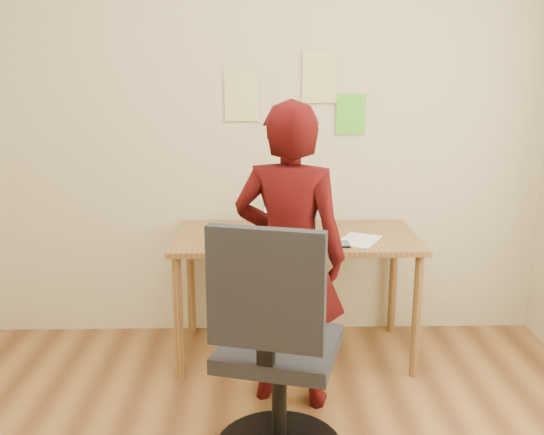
{
  "coord_description": "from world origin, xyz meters",
  "views": [
    {
      "loc": [
        -0.02,
        -1.99,
        1.67
      ],
      "look_at": [
        0.04,
        0.95,
        0.95
      ],
      "focal_mm": 40.0,
      "sensor_mm": 36.0,
      "label": 1
    }
  ],
  "objects_px": {
    "laptop": "(284,227)",
    "person": "(290,257)",
    "desk": "(295,249)",
    "office_chair": "(275,363)",
    "phone": "(343,244)"
  },
  "relations": [
    {
      "from": "laptop",
      "to": "person",
      "type": "distance_m",
      "value": 0.5
    },
    {
      "from": "laptop",
      "to": "person",
      "type": "bearing_deg",
      "value": -67.83
    },
    {
      "from": "laptop",
      "to": "desk",
      "type": "bearing_deg",
      "value": 31.08
    },
    {
      "from": "office_chair",
      "to": "laptop",
      "type": "bearing_deg",
      "value": 101.37
    },
    {
      "from": "laptop",
      "to": "phone",
      "type": "relative_size",
      "value": 3.45
    },
    {
      "from": "desk",
      "to": "person",
      "type": "bearing_deg",
      "value": -96.61
    },
    {
      "from": "desk",
      "to": "office_chair",
      "type": "height_order",
      "value": "office_chair"
    },
    {
      "from": "desk",
      "to": "phone",
      "type": "xyz_separation_m",
      "value": [
        0.25,
        -0.21,
        0.09
      ]
    },
    {
      "from": "phone",
      "to": "person",
      "type": "distance_m",
      "value": 0.43
    },
    {
      "from": "laptop",
      "to": "person",
      "type": "xyz_separation_m",
      "value": [
        0.01,
        -0.5,
        -0.02
      ]
    },
    {
      "from": "desk",
      "to": "phone",
      "type": "relative_size",
      "value": 11.26
    },
    {
      "from": "desk",
      "to": "laptop",
      "type": "distance_m",
      "value": 0.16
    },
    {
      "from": "office_chair",
      "to": "person",
      "type": "height_order",
      "value": "person"
    },
    {
      "from": "desk",
      "to": "person",
      "type": "relative_size",
      "value": 0.91
    },
    {
      "from": "phone",
      "to": "person",
      "type": "height_order",
      "value": "person"
    }
  ]
}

